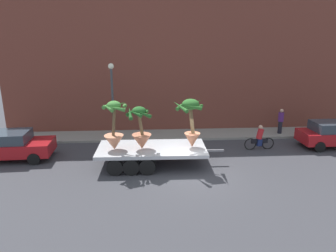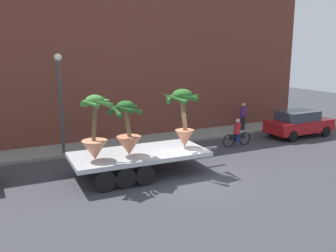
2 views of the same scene
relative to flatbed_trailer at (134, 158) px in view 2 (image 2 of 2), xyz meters
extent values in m
plane|color=#38383D|center=(2.24, -1.23, -0.77)|extent=(60.00, 60.00, 0.00)
cube|color=gray|center=(2.24, 4.87, -0.69)|extent=(24.00, 2.20, 0.15)
cube|color=brown|center=(2.24, 6.57, 3.68)|extent=(24.00, 1.20, 8.90)
cube|color=#B7BABF|center=(0.24, 0.00, 0.12)|extent=(5.65, 2.67, 0.18)
cylinder|color=black|center=(-1.53, 1.23, -0.37)|extent=(0.80, 0.23, 0.80)
cylinder|color=black|center=(-1.58, -1.18, -0.37)|extent=(0.80, 0.23, 0.80)
cylinder|color=black|center=(-0.75, 1.22, -0.37)|extent=(0.80, 0.23, 0.80)
cylinder|color=black|center=(-0.79, -1.19, -0.37)|extent=(0.80, 0.23, 0.80)
cylinder|color=black|center=(0.03, 1.21, -0.37)|extent=(0.80, 0.23, 0.80)
cylinder|color=black|center=(-0.01, -1.21, -0.37)|extent=(0.80, 0.23, 0.80)
cube|color=slate|center=(3.54, -0.06, -0.03)|extent=(1.00, 0.12, 0.10)
cone|color=#C17251|center=(-0.27, -0.18, 0.59)|extent=(0.99, 0.99, 0.76)
cylinder|color=brown|center=(-0.32, -0.18, 1.59)|extent=(0.33, 0.16, 1.25)
ellipsoid|color=#235B23|center=(-0.37, -0.18, 2.21)|extent=(0.69, 0.69, 0.43)
cone|color=#235B23|center=(0.02, -0.17, 2.16)|extent=(0.22, 0.80, 0.37)
cone|color=#235B23|center=(-0.18, 0.13, 2.17)|extent=(0.73, 0.56, 0.32)
cone|color=#235B23|center=(-0.66, 0.17, 2.13)|extent=(0.83, 0.74, 0.51)
cone|color=#235B23|center=(-0.81, -0.24, 2.12)|extent=(0.32, 0.91, 0.57)
cone|color=#235B23|center=(-0.54, -0.49, 2.16)|extent=(0.76, 0.54, 0.38)
cone|color=#235B23|center=(-0.13, -0.52, 2.12)|extent=(0.81, 0.64, 0.54)
cone|color=tan|center=(-1.67, -0.19, 0.59)|extent=(0.99, 0.99, 0.75)
cylinder|color=brown|center=(-1.63, -0.19, 1.74)|extent=(0.28, 0.15, 1.55)
ellipsoid|color=#428438|center=(-1.59, -0.19, 2.51)|extent=(0.69, 0.69, 0.43)
cone|color=#428438|center=(-1.10, -0.22, 2.47)|extent=(0.25, 1.00, 0.37)
cone|color=#428438|center=(-1.44, 0.22, 2.44)|extent=(0.91, 0.48, 0.51)
cone|color=#428438|center=(-1.91, -0.02, 2.48)|extent=(0.53, 0.76, 0.31)
cone|color=#428438|center=(-1.87, -0.46, 2.46)|extent=(0.70, 0.72, 0.39)
cone|color=#428438|center=(-1.46, -0.62, 2.45)|extent=(0.94, 0.46, 0.44)
cone|color=#C17251|center=(2.34, -0.08, 0.59)|extent=(0.82, 0.82, 0.75)
cylinder|color=brown|center=(2.28, -0.08, 1.72)|extent=(0.39, 0.19, 1.53)
ellipsoid|color=#2D6B28|center=(2.22, -0.08, 2.48)|extent=(0.87, 0.87, 0.55)
cone|color=#2D6B28|center=(2.79, -0.13, 2.43)|extent=(0.30, 1.18, 0.51)
cone|color=#2D6B28|center=(2.32, 0.47, 2.42)|extent=(1.15, 0.40, 0.52)
cone|color=#2D6B28|center=(1.86, 0.26, 2.41)|extent=(0.84, 0.86, 0.54)
cone|color=#2D6B28|center=(1.66, -0.37, 2.44)|extent=(0.75, 1.21, 0.46)
cone|color=#2D6B28|center=(2.27, -0.52, 2.44)|extent=(0.93, 0.31, 0.39)
torus|color=black|center=(7.25, 1.95, -0.43)|extent=(0.74, 0.09, 0.74)
torus|color=black|center=(6.15, 1.92, -0.43)|extent=(0.74, 0.09, 0.74)
cube|color=black|center=(6.70, 1.94, -0.25)|extent=(1.04, 0.10, 0.28)
cylinder|color=red|center=(6.70, 1.94, 0.20)|extent=(0.45, 0.36, 0.65)
sphere|color=tan|center=(6.70, 1.94, 0.62)|extent=(0.24, 0.24, 0.24)
cube|color=navy|center=(6.70, 1.94, -0.33)|extent=(0.29, 0.25, 0.44)
cube|color=maroon|center=(11.42, 2.09, -0.10)|extent=(4.23, 1.82, 0.70)
cube|color=#2D3842|center=(11.21, 2.09, 0.53)|extent=(2.34, 1.61, 0.56)
cylinder|color=black|center=(12.76, 2.94, -0.45)|extent=(0.64, 0.21, 0.64)
cylinder|color=black|center=(12.80, 1.31, -0.45)|extent=(0.64, 0.21, 0.64)
cylinder|color=black|center=(10.04, 2.88, -0.45)|extent=(0.64, 0.21, 0.64)
cylinder|color=black|center=(10.08, 1.25, -0.45)|extent=(0.64, 0.21, 0.64)
cylinder|color=black|center=(9.08, 4.53, -0.19)|extent=(0.28, 0.28, 0.85)
cylinder|color=#51236B|center=(9.08, 4.53, 0.54)|extent=(0.36, 0.36, 0.62)
sphere|color=tan|center=(9.08, 4.53, 0.97)|extent=(0.24, 0.24, 0.24)
cylinder|color=#383D42|center=(-2.13, 4.07, 1.63)|extent=(0.14, 0.14, 4.50)
sphere|color=#EAEACC|center=(-2.13, 4.07, 4.03)|extent=(0.36, 0.36, 0.36)
camera|label=1|loc=(0.11, -14.93, 5.65)|focal=32.56mm
camera|label=2|loc=(-4.97, -13.37, 4.38)|focal=38.27mm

